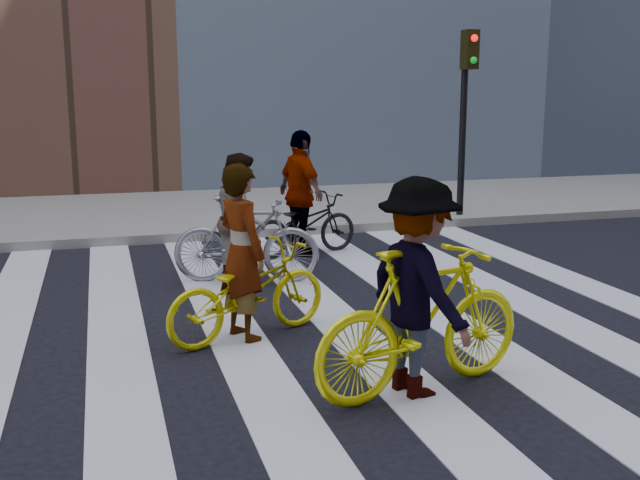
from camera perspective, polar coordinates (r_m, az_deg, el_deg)
name	(u,v)px	position (r m, az deg, el deg)	size (l,w,h in m)	color
ground	(299,342)	(7.15, -1.60, -7.75)	(100.00, 100.00, 0.00)	black
sidewalk_far	(197,212)	(14.31, -9.34, 2.15)	(100.00, 5.00, 0.15)	gray
zebra_crosswalk	(299,341)	(7.14, -1.60, -7.70)	(8.25, 10.00, 0.01)	silver
traffic_signal	(466,93)	(13.33, 11.08, 10.94)	(0.22, 0.42, 3.33)	black
bike_yellow_left	(248,292)	(7.16, -5.52, -3.95)	(0.60, 1.73, 0.91)	#D0C50B
bike_silver_mid	(246,240)	(9.19, -5.64, 0.03)	(0.51, 1.79, 1.08)	#9898A1
bike_yellow_right	(423,320)	(5.88, 7.84, -6.08)	(0.55, 1.96, 1.18)	#FFFC0E
bike_dark_rear	(304,225)	(10.69, -1.19, 1.17)	(0.59, 1.69, 0.89)	black
rider_left	(242,253)	(7.06, -5.97, -0.96)	(0.61, 0.40, 1.68)	slate
rider_mid	(242,219)	(9.14, -5.98, 1.62)	(0.78, 0.61, 1.60)	slate
rider_right	(418,288)	(5.79, 7.46, -3.63)	(1.10, 0.63, 1.71)	slate
rider_rear	(301,194)	(10.60, -1.46, 3.55)	(1.05, 0.44, 1.79)	slate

